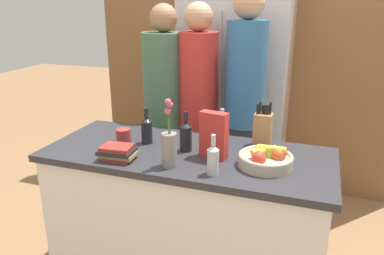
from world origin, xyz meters
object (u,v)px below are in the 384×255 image
knife_block (263,129)px  person_at_sink (166,106)px  flower_vase (169,146)px  coffee_mug (123,137)px  refrigerator (236,89)px  person_in_red_tee (244,101)px  bottle_wine (213,159)px  cereal_box (214,135)px  fruit_bowl (267,158)px  book_stack (118,152)px  person_in_blue (198,106)px  bottle_vinegar (147,129)px  bottle_water (186,135)px  bottle_oil (222,130)px

knife_block → person_at_sink: bearing=152.3°
flower_vase → coffee_mug: bearing=152.4°
refrigerator → coffee_mug: bearing=-108.1°
coffee_mug → person_in_red_tee: (0.59, 0.69, 0.10)m
coffee_mug → flower_vase: bearing=-27.6°
refrigerator → bottle_wine: bearing=-81.4°
cereal_box → coffee_mug: cereal_box is taller
fruit_bowl → book_stack: bearing=-167.6°
book_stack → person_at_sink: person_at_sink is taller
knife_block → person_in_blue: bearing=142.2°
knife_block → bottle_vinegar: 0.70m
bottle_water → book_stack: bearing=-142.0°
flower_vase → person_in_red_tee: person_in_red_tee is taller
coffee_mug → bottle_water: 0.40m
knife_block → bottle_wine: size_ratio=1.30×
book_stack → person_in_blue: (0.17, 0.88, 0.05)m
fruit_bowl → bottle_oil: size_ratio=1.32×
fruit_bowl → person_in_blue: size_ratio=0.17×
knife_block → flower_vase: (-0.41, -0.45, 0.01)m
bottle_oil → person_in_red_tee: (0.04, 0.48, 0.06)m
knife_block → bottle_oil: 0.24m
flower_vase → person_in_red_tee: (0.21, 0.89, 0.04)m
refrigerator → fruit_bowl: refrigerator is taller
bottle_vinegar → bottle_water: 0.27m
flower_vase → bottle_water: 0.23m
knife_block → bottle_oil: (-0.24, -0.03, -0.02)m
person_in_red_tee → bottle_wine: bearing=-92.0°
refrigerator → bottle_water: refrigerator is taller
cereal_box → coffee_mug: size_ratio=2.24×
bottle_oil → bottle_water: bearing=-131.6°
cereal_box → coffee_mug: (-0.57, 0.01, -0.08)m
person_at_sink → flower_vase: bearing=-47.3°
person_at_sink → person_in_red_tee: 0.61m
flower_vase → cereal_box: bearing=45.3°
bottle_wine → person_in_red_tee: 0.92m
fruit_bowl → bottle_oil: 0.41m
fruit_bowl → cereal_box: size_ratio=1.10×
refrigerator → bottle_water: size_ratio=8.52×
bottle_vinegar → person_in_red_tee: 0.78m
fruit_bowl → knife_block: bearing=104.0°
cereal_box → person_at_sink: size_ratio=0.15×
fruit_bowl → bottle_oil: bottle_oil is taller
bottle_wine → person_in_red_tee: (-0.03, 0.91, 0.07)m
knife_block → flower_vase: flower_vase is taller
fruit_bowl → knife_block: 0.30m
refrigerator → book_stack: bearing=-102.6°
fruit_bowl → bottle_wine: (-0.24, -0.18, 0.04)m
person_in_red_tee → flower_vase: bearing=-107.3°
refrigerator → bottle_water: (-0.02, -1.21, -0.01)m
person_in_blue → coffee_mug: bearing=-106.7°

